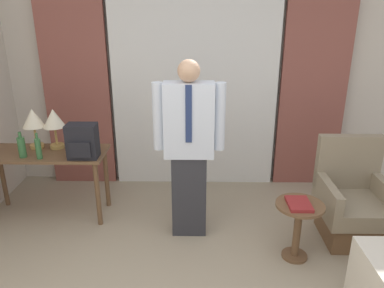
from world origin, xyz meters
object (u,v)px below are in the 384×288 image
object	(u,v)px
bottle_by_lamp	(38,148)
desk	(45,162)
table_lamp_left	(33,120)
side_table	(298,222)
bottle_near_edge	(22,147)
armchair	(352,205)
person	(189,145)
book	(299,204)
backpack	(82,141)
table_lamp_right	(54,120)

from	to	relation	value
bottle_by_lamp	desk	bearing A→B (deg)	101.97
desk	bottle_by_lamp	world-z (taller)	bottle_by_lamp
table_lamp_left	side_table	bearing A→B (deg)	-17.87
bottle_near_edge	armchair	size ratio (longest dim) A/B	0.27
person	book	world-z (taller)	person
backpack	book	xyz separation A→B (m)	(1.99, -0.60, -0.34)
bottle_near_edge	person	xyz separation A→B (m)	(1.66, -0.18, 0.09)
bottle_by_lamp	bottle_near_edge	bearing A→B (deg)	168.91
book	table_lamp_left	bearing A→B (deg)	161.51
table_lamp_left	book	distance (m)	2.75
person	table_lamp_left	bearing A→B (deg)	164.80
backpack	side_table	distance (m)	2.16
table_lamp_right	armchair	size ratio (longest dim) A/B	0.44
backpack	person	world-z (taller)	person
book	bottle_by_lamp	bearing A→B (deg)	166.91
bottle_by_lamp	book	size ratio (longest dim) A/B	1.03
person	armchair	size ratio (longest dim) A/B	1.77
backpack	person	distance (m)	1.06
table_lamp_left	bottle_by_lamp	bearing A→B (deg)	-63.97
desk	armchair	world-z (taller)	armchair
backpack	book	bearing A→B (deg)	-16.62
table_lamp_left	bottle_near_edge	size ratio (longest dim) A/B	1.61
desk	bottle_by_lamp	distance (m)	0.28
desk	book	size ratio (longest dim) A/B	4.99
desk	side_table	xyz separation A→B (m)	(2.48, -0.71, -0.25)
table_lamp_left	person	bearing A→B (deg)	-15.20
person	side_table	xyz separation A→B (m)	(0.97, -0.39, -0.56)
table_lamp_left	side_table	size ratio (longest dim) A/B	0.78
bottle_by_lamp	person	distance (m)	1.49
desk	backpack	distance (m)	0.56
table_lamp_right	backpack	distance (m)	0.46
desk	bottle_near_edge	distance (m)	0.30
bottle_near_edge	bottle_by_lamp	bearing A→B (deg)	-11.09
desk	side_table	distance (m)	2.59
table_lamp_left	backpack	size ratio (longest dim) A/B	1.23
table_lamp_right	person	xyz separation A→B (m)	(1.41, -0.44, -0.10)
armchair	side_table	distance (m)	0.70
table_lamp_right	side_table	world-z (taller)	table_lamp_right
bottle_by_lamp	armchair	xyz separation A→B (m)	(3.05, -0.19, -0.50)
person	table_lamp_right	bearing A→B (deg)	162.60
desk	bottle_near_edge	world-z (taller)	bottle_near_edge
table_lamp_left	bottle_by_lamp	size ratio (longest dim) A/B	1.60
backpack	bottle_near_edge	bearing A→B (deg)	179.67
armchair	book	xyz separation A→B (m)	(-0.63, -0.37, 0.22)
person	desk	bearing A→B (deg)	168.16
bottle_near_edge	side_table	size ratio (longest dim) A/B	0.48
table_lamp_left	table_lamp_right	distance (m)	0.22
table_lamp_left	book	xyz separation A→B (m)	(2.57, -0.86, -0.47)
person	book	size ratio (longest dim) A/B	6.69
table_lamp_right	bottle_by_lamp	world-z (taller)	table_lamp_right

